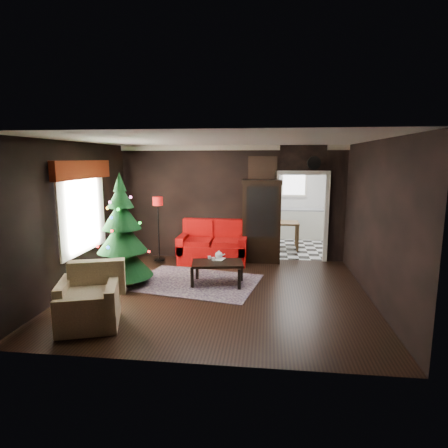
# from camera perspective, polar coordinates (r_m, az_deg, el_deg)

# --- Properties ---
(floor) EXTENTS (5.50, 5.50, 0.00)m
(floor) POSITION_cam_1_polar(r_m,az_deg,el_deg) (7.14, -0.86, -10.38)
(floor) COLOR black
(floor) RESTS_ON ground
(ceiling) EXTENTS (5.50, 5.50, 0.00)m
(ceiling) POSITION_cam_1_polar(r_m,az_deg,el_deg) (6.70, -0.93, 12.69)
(ceiling) COLOR white
(ceiling) RESTS_ON ground
(wall_back) EXTENTS (5.50, 0.00, 5.50)m
(wall_back) POSITION_cam_1_polar(r_m,az_deg,el_deg) (9.24, 1.17, 3.22)
(wall_back) COLOR black
(wall_back) RESTS_ON ground
(wall_front) EXTENTS (5.50, 0.00, 5.50)m
(wall_front) POSITION_cam_1_polar(r_m,az_deg,el_deg) (4.36, -5.26, -4.38)
(wall_front) COLOR black
(wall_front) RESTS_ON ground
(wall_left) EXTENTS (0.00, 5.50, 5.50)m
(wall_left) POSITION_cam_1_polar(r_m,az_deg,el_deg) (7.64, -21.79, 1.11)
(wall_left) COLOR black
(wall_left) RESTS_ON ground
(wall_right) EXTENTS (0.00, 5.50, 5.50)m
(wall_right) POSITION_cam_1_polar(r_m,az_deg,el_deg) (6.97, 22.11, 0.31)
(wall_right) COLOR black
(wall_right) RESTS_ON ground
(doorway) EXTENTS (1.10, 0.10, 2.10)m
(doorway) POSITION_cam_1_polar(r_m,az_deg,el_deg) (9.28, 11.66, 0.86)
(doorway) COLOR silver
(doorway) RESTS_ON ground
(left_window) EXTENTS (0.05, 1.60, 1.40)m
(left_window) POSITION_cam_1_polar(r_m,az_deg,el_deg) (7.79, -20.86, 1.70)
(left_window) COLOR white
(left_window) RESTS_ON wall_left
(valance) EXTENTS (0.12, 2.10, 0.35)m
(valance) POSITION_cam_1_polar(r_m,az_deg,el_deg) (7.69, -20.70, 7.75)
(valance) COLOR maroon
(valance) RESTS_ON wall_left
(kitchen_floor) EXTENTS (3.00, 3.00, 0.00)m
(kitchen_floor) POSITION_cam_1_polar(r_m,az_deg,el_deg) (10.95, 10.82, -3.34)
(kitchen_floor) COLOR silver
(kitchen_floor) RESTS_ON ground
(kitchen_window) EXTENTS (0.70, 0.06, 0.70)m
(kitchen_window) POSITION_cam_1_polar(r_m,az_deg,el_deg) (12.14, 10.61, 6.07)
(kitchen_window) COLOR white
(kitchen_window) RESTS_ON ground
(rug) EXTENTS (2.74, 2.22, 0.01)m
(rug) POSITION_cam_1_polar(r_m,az_deg,el_deg) (7.69, -4.36, -8.85)
(rug) COLOR #513645
(rug) RESTS_ON ground
(loveseat) EXTENTS (1.70, 0.90, 1.00)m
(loveseat) POSITION_cam_1_polar(r_m,az_deg,el_deg) (9.00, -1.67, -2.78)
(loveseat) COLOR maroon
(loveseat) RESTS_ON ground
(curio_cabinet) EXTENTS (0.90, 0.45, 1.90)m
(curio_cabinet) POSITION_cam_1_polar(r_m,az_deg,el_deg) (9.04, 5.75, 0.14)
(curio_cabinet) COLOR black
(curio_cabinet) RESTS_ON ground
(floor_lamp) EXTENTS (0.32, 0.32, 1.54)m
(floor_lamp) POSITION_cam_1_polar(r_m,az_deg,el_deg) (9.03, -9.97, -0.75)
(floor_lamp) COLOR black
(floor_lamp) RESTS_ON ground
(christmas_tree) EXTENTS (1.53, 1.53, 2.21)m
(christmas_tree) POSITION_cam_1_polar(r_m,az_deg,el_deg) (7.55, -15.31, -1.33)
(christmas_tree) COLOR #0C330A
(christmas_tree) RESTS_ON ground
(armchair) EXTENTS (1.13, 1.13, 0.92)m
(armchair) POSITION_cam_1_polar(r_m,az_deg,el_deg) (6.00, -20.01, -10.33)
(armchair) COLOR beige
(armchair) RESTS_ON ground
(coffee_table) EXTENTS (1.08, 0.75, 0.45)m
(coffee_table) POSITION_cam_1_polar(r_m,az_deg,el_deg) (7.49, -1.01, -7.49)
(coffee_table) COLOR black
(coffee_table) RESTS_ON rug
(teapot) EXTENTS (0.21, 0.21, 0.17)m
(teapot) POSITION_cam_1_polar(r_m,az_deg,el_deg) (7.63, -0.80, -4.75)
(teapot) COLOR silver
(teapot) RESTS_ON coffee_table
(cup_a) EXTENTS (0.08, 0.08, 0.05)m
(cup_a) POSITION_cam_1_polar(r_m,az_deg,el_deg) (7.67, -2.25, -5.11)
(cup_a) COLOR white
(cup_a) RESTS_ON coffee_table
(cup_b) EXTENTS (0.09, 0.09, 0.06)m
(cup_b) POSITION_cam_1_polar(r_m,az_deg,el_deg) (7.53, -1.64, -5.36)
(cup_b) COLOR white
(cup_b) RESTS_ON coffee_table
(book) EXTENTS (0.17, 0.06, 0.24)m
(book) POSITION_cam_1_polar(r_m,az_deg,el_deg) (7.60, -1.27, -4.54)
(book) COLOR gray
(book) RESTS_ON coffee_table
(wall_clock) EXTENTS (0.32, 0.32, 0.06)m
(wall_clock) POSITION_cam_1_polar(r_m,az_deg,el_deg) (9.15, 13.56, 9.04)
(wall_clock) COLOR silver
(wall_clock) RESTS_ON wall_back
(painting) EXTENTS (0.62, 0.05, 0.52)m
(painting) POSITION_cam_1_polar(r_m,az_deg,el_deg) (9.09, 5.92, 8.43)
(painting) COLOR #A27A47
(painting) RESTS_ON wall_back
(kitchen_counter) EXTENTS (1.80, 0.60, 0.90)m
(kitchen_counter) POSITION_cam_1_polar(r_m,az_deg,el_deg) (12.03, 10.50, 0.04)
(kitchen_counter) COLOR beige
(kitchen_counter) RESTS_ON ground
(kitchen_table) EXTENTS (0.70, 0.70, 0.75)m
(kitchen_table) POSITION_cam_1_polar(r_m,az_deg,el_deg) (10.56, 9.37, -1.71)
(kitchen_table) COLOR brown
(kitchen_table) RESTS_ON ground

